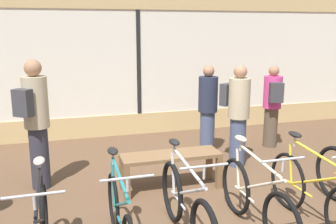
{
  "coord_description": "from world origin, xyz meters",
  "views": [
    {
      "loc": [
        -1.6,
        -3.71,
        2.23
      ],
      "look_at": [
        0.0,
        1.77,
        0.95
      ],
      "focal_mm": 40.0,
      "sensor_mm": 36.0,
      "label": 1
    }
  ],
  "objects": [
    {
      "name": "customer_near_bench",
      "position": [
        0.9,
        2.32,
        0.84
      ],
      "size": [
        0.39,
        0.39,
        1.61
      ],
      "color": "#424C6B",
      "rests_on": "ground_plane"
    },
    {
      "name": "bicycle_center_left",
      "position": [
        -0.41,
        -0.31,
        0.39
      ],
      "size": [
        0.46,
        1.75,
        1.04
      ],
      "color": "black",
      "rests_on": "ground_plane"
    },
    {
      "name": "shop_back_wall",
      "position": [
        0.0,
        3.96,
        1.64
      ],
      "size": [
        12.0,
        0.08,
        3.2
      ],
      "color": "tan",
      "rests_on": "ground_plane"
    },
    {
      "name": "bicycle_center_right",
      "position": [
        0.39,
        -0.35,
        0.38
      ],
      "size": [
        0.46,
        1.69,
        1.03
      ],
      "color": "black",
      "rests_on": "ground_plane"
    },
    {
      "name": "ground_plane",
      "position": [
        0.0,
        0.0,
        0.0
      ],
      "size": [
        24.0,
        24.0,
        0.0
      ],
      "primitive_type": "plane",
      "color": "brown"
    },
    {
      "name": "display_bench",
      "position": [
        -0.17,
        1.05,
        0.42
      ],
      "size": [
        1.4,
        0.44,
        0.52
      ],
      "color": "brown",
      "rests_on": "ground_plane"
    },
    {
      "name": "customer_mid_floor",
      "position": [
        -1.94,
        1.59,
        0.99
      ],
      "size": [
        0.52,
        0.56,
        1.83
      ],
      "color": "#2D2D38",
      "rests_on": "ground_plane"
    },
    {
      "name": "customer_near_rack",
      "position": [
        1.14,
        1.63,
        0.9
      ],
      "size": [
        0.49,
        0.56,
        1.67
      ],
      "color": "#424C6B",
      "rests_on": "ground_plane"
    },
    {
      "name": "customer_by_window",
      "position": [
        2.23,
        2.37,
        0.84
      ],
      "size": [
        0.42,
        0.54,
        1.56
      ],
      "color": "brown",
      "rests_on": "ground_plane"
    },
    {
      "name": "bicycle_right",
      "position": [
        1.07,
        -0.43,
        0.4
      ],
      "size": [
        0.46,
        1.77,
        1.04
      ],
      "color": "black",
      "rests_on": "ground_plane"
    },
    {
      "name": "bicycle_left",
      "position": [
        -1.11,
        -0.34,
        0.38
      ],
      "size": [
        0.46,
        1.67,
        1.02
      ],
      "color": "black",
      "rests_on": "ground_plane"
    }
  ]
}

